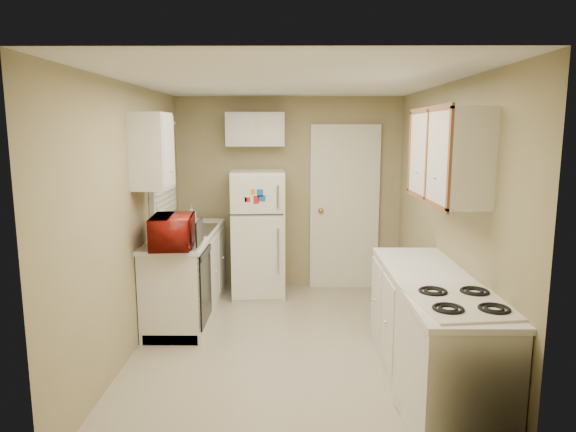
{
  "coord_description": "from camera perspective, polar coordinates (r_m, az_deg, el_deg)",
  "views": [
    {
      "loc": [
        0.04,
        -4.51,
        1.99
      ],
      "look_at": [
        0.0,
        0.5,
        1.15
      ],
      "focal_mm": 32.0,
      "sensor_mm": 36.0,
      "label": 1
    }
  ],
  "objects": [
    {
      "name": "floor",
      "position": [
        4.93,
        -0.05,
        -14.28
      ],
      "size": [
        3.8,
        3.8,
        0.0
      ],
      "primitive_type": "plane",
      "color": "#BFB49B",
      "rests_on": "ground"
    },
    {
      "name": "ceiling",
      "position": [
        4.53,
        -0.05,
        14.7
      ],
      "size": [
        3.8,
        3.8,
        0.0
      ],
      "primitive_type": "plane",
      "color": "white",
      "rests_on": "floor"
    },
    {
      "name": "wall_left",
      "position": [
        4.8,
        -17.0,
        -0.38
      ],
      "size": [
        3.8,
        3.8,
        0.0
      ],
      "primitive_type": "plane",
      "color": "tan",
      "rests_on": "floor"
    },
    {
      "name": "wall_right",
      "position": [
        4.78,
        16.98,
        -0.43
      ],
      "size": [
        3.8,
        3.8,
        0.0
      ],
      "primitive_type": "plane",
      "color": "tan",
      "rests_on": "floor"
    },
    {
      "name": "wall_back",
      "position": [
        6.46,
        0.1,
        2.5
      ],
      "size": [
        2.8,
        2.8,
        0.0
      ],
      "primitive_type": "plane",
      "color": "tan",
      "rests_on": "floor"
    },
    {
      "name": "wall_front",
      "position": [
        2.73,
        -0.4,
        -7.34
      ],
      "size": [
        2.8,
        2.8,
        0.0
      ],
      "primitive_type": "plane",
      "color": "tan",
      "rests_on": "floor"
    },
    {
      "name": "left_counter",
      "position": [
        5.74,
        -11.08,
        -6.22
      ],
      "size": [
        0.6,
        1.8,
        0.9
      ],
      "primitive_type": "cube",
      "color": "silver",
      "rests_on": "floor"
    },
    {
      "name": "dishwasher",
      "position": [
        5.11,
        -9.22,
        -7.68
      ],
      "size": [
        0.03,
        0.58,
        0.72
      ],
      "primitive_type": "cube",
      "color": "black",
      "rests_on": "floor"
    },
    {
      "name": "sink",
      "position": [
        5.79,
        -10.91,
        -1.91
      ],
      "size": [
        0.54,
        0.74,
        0.16
      ],
      "primitive_type": "cube",
      "color": "gray",
      "rests_on": "left_counter"
    },
    {
      "name": "microwave",
      "position": [
        4.92,
        -12.68,
        -1.75
      ],
      "size": [
        0.57,
        0.35,
        0.37
      ],
      "primitive_type": "imported",
      "rotation": [
        0.0,
        0.0,
        1.67
      ],
      "color": "maroon",
      "rests_on": "left_counter"
    },
    {
      "name": "soap_bottle",
      "position": [
        6.17,
        -10.67,
        0.12
      ],
      "size": [
        0.13,
        0.13,
        0.21
      ],
      "primitive_type": "imported",
      "rotation": [
        0.0,
        0.0,
        0.37
      ],
      "color": "white",
      "rests_on": "left_counter"
    },
    {
      "name": "window_blinds",
      "position": [
        5.75,
        -13.7,
        5.36
      ],
      "size": [
        0.1,
        0.98,
        1.08
      ],
      "primitive_type": "cube",
      "color": "silver",
      "rests_on": "wall_left"
    },
    {
      "name": "upper_cabinet_left",
      "position": [
        4.91,
        -14.89,
        6.98
      ],
      "size": [
        0.3,
        0.45,
        0.7
      ],
      "primitive_type": "cube",
      "color": "silver",
      "rests_on": "wall_left"
    },
    {
      "name": "refrigerator",
      "position": [
        6.18,
        -3.34,
        -1.98
      ],
      "size": [
        0.66,
        0.64,
        1.52
      ],
      "primitive_type": "cube",
      "rotation": [
        0.0,
        0.0,
        0.06
      ],
      "color": "silver",
      "rests_on": "floor"
    },
    {
      "name": "cabinet_over_fridge",
      "position": [
        6.28,
        -3.61,
        9.59
      ],
      "size": [
        0.7,
        0.3,
        0.4
      ],
      "primitive_type": "cube",
      "color": "silver",
      "rests_on": "wall_back"
    },
    {
      "name": "interior_door",
      "position": [
        6.48,
        6.3,
        0.85
      ],
      "size": [
        0.86,
        0.06,
        2.08
      ],
      "primitive_type": "cube",
      "color": "silver",
      "rests_on": "floor"
    },
    {
      "name": "right_counter",
      "position": [
        4.16,
        15.58,
        -12.6
      ],
      "size": [
        0.6,
        2.0,
        0.9
      ],
      "primitive_type": "cube",
      "color": "silver",
      "rests_on": "floor"
    },
    {
      "name": "stove",
      "position": [
        3.68,
        18.37,
        -15.78
      ],
      "size": [
        0.68,
        0.8,
        0.9
      ],
      "primitive_type": "cube",
      "rotation": [
        0.0,
        0.0,
        0.12
      ],
      "color": "silver",
      "rests_on": "floor"
    },
    {
      "name": "upper_cabinet_right",
      "position": [
        4.2,
        17.33,
        6.48
      ],
      "size": [
        0.3,
        1.2,
        0.7
      ],
      "primitive_type": "cube",
      "color": "silver",
      "rests_on": "wall_right"
    }
  ]
}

